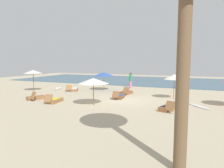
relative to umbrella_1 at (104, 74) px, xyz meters
name	(u,v)px	position (x,y,z in m)	size (l,w,h in m)	color
ground_plane	(127,100)	(4.16, -4.43, -1.78)	(60.00, 60.00, 0.00)	#BCAD8E
ocean_water	(162,81)	(4.16, 12.57, -1.75)	(48.00, 16.00, 0.06)	#3D6075
umbrella_1	(104,74)	(0.00, 0.00, 0.00)	(2.25, 2.25, 1.98)	olive
umbrella_2	(33,72)	(-6.61, -3.56, 0.30)	(1.96, 1.96, 2.25)	brown
umbrella_3	(174,77)	(7.68, -2.36, 0.11)	(1.75, 1.75, 2.11)	olive
umbrella_4	(93,81)	(2.58, -7.23, 0.01)	(2.24, 2.24, 1.99)	brown
lounger_0	(126,92)	(3.15, -1.65, -1.60)	(1.03, 1.75, 0.73)	brown
lounger_1	(55,100)	(-0.66, -7.58, -1.60)	(0.79, 1.72, 0.72)	olive
lounger_2	(36,98)	(-2.91, -7.18, -1.61)	(1.22, 1.72, 0.75)	olive
lounger_3	(119,96)	(3.34, -3.96, -1.60)	(0.81, 1.76, 0.68)	brown
lounger_4	(74,89)	(-2.69, -1.78, -1.60)	(1.30, 1.77, 0.69)	olive
lounger_6	(168,108)	(7.80, -6.76, -1.60)	(1.09, 1.75, 0.73)	brown
person_1	(131,80)	(2.15, 2.89, -0.82)	(0.50, 0.50, 1.90)	#D17299
dog	(58,89)	(-4.63, -2.08, -1.59)	(0.54, 0.81, 0.37)	silver
surfboard	(199,106)	(9.68, -4.75, -1.74)	(1.78, 2.07, 0.07)	silver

